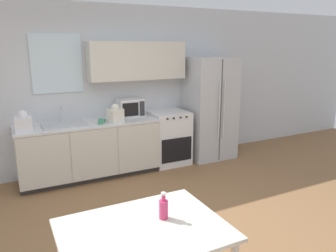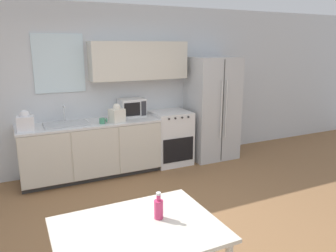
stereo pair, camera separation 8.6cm
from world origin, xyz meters
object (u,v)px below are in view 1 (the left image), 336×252
object	(u,v)px
coffee_mug	(101,121)
microwave	(130,108)
drink_bottle	(164,208)
oven_range	(168,137)
refrigerator	(210,108)
dining_table	(144,240)

from	to	relation	value
coffee_mug	microwave	bearing A→B (deg)	27.12
microwave	drink_bottle	bearing A→B (deg)	-106.04
oven_range	refrigerator	distance (m)	0.95
microwave	refrigerator	bearing A→B (deg)	-6.18
refrigerator	oven_range	bearing A→B (deg)	177.90
oven_range	drink_bottle	bearing A→B (deg)	-117.66
dining_table	drink_bottle	world-z (taller)	drink_bottle
oven_range	dining_table	size ratio (longest dim) A/B	0.78
coffee_mug	refrigerator	bearing A→B (deg)	3.84
oven_range	microwave	size ratio (longest dim) A/B	2.22
oven_range	microwave	xyz separation A→B (m)	(-0.65, 0.13, 0.57)
oven_range	microwave	world-z (taller)	microwave
coffee_mug	dining_table	distance (m)	2.86
refrigerator	dining_table	distance (m)	3.91
oven_range	coffee_mug	size ratio (longest dim) A/B	7.88
microwave	coffee_mug	distance (m)	0.67
refrigerator	microwave	distance (m)	1.50
microwave	drink_bottle	xyz separation A→B (m)	(-0.87, -3.04, -0.20)
refrigerator	coffee_mug	bearing A→B (deg)	-176.16
coffee_mug	dining_table	world-z (taller)	coffee_mug
oven_range	refrigerator	xyz separation A→B (m)	(0.84, -0.03, 0.46)
dining_table	drink_bottle	xyz separation A→B (m)	(0.19, 0.06, 0.18)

